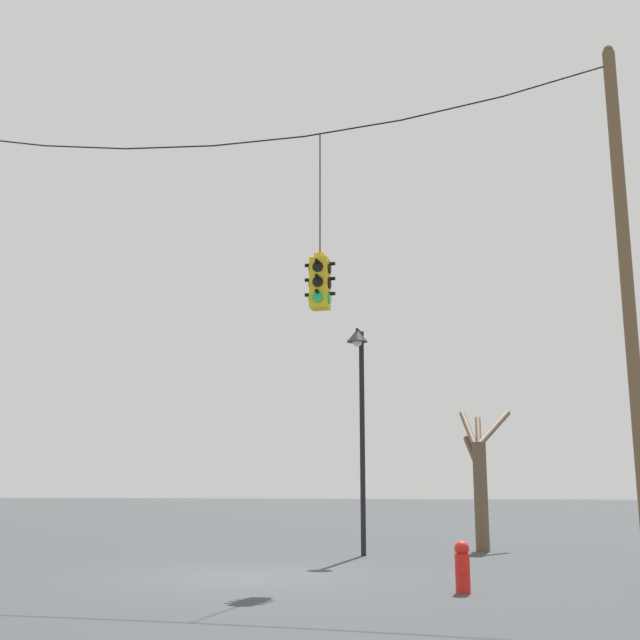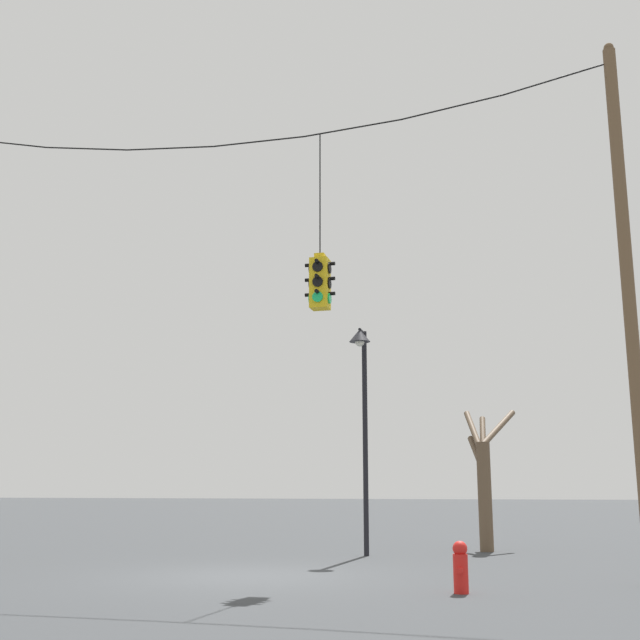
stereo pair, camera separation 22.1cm
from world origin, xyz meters
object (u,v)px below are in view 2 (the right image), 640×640
object	(u,v)px
traffic_light_over_intersection	(320,282)
street_lamp	(362,385)
bare_tree	(484,473)
fire_hydrant	(461,567)
utility_pole_right	(629,296)

from	to	relation	value
traffic_light_over_intersection	street_lamp	distance (m)	4.51
bare_tree	fire_hydrant	xyz separation A→B (m)	(0.01, -8.51, -1.51)
traffic_light_over_intersection	fire_hydrant	xyz separation A→B (m)	(2.57, -1.66, -4.94)
utility_pole_right	street_lamp	world-z (taller)	utility_pole_right
street_lamp	bare_tree	xyz separation A→B (m)	(2.62, 2.56, -2.02)
traffic_light_over_intersection	utility_pole_right	bearing A→B (deg)	0.00
utility_pole_right	traffic_light_over_intersection	size ratio (longest dim) A/B	2.70
utility_pole_right	bare_tree	distance (m)	7.95
street_lamp	bare_tree	world-z (taller)	street_lamp
street_lamp	traffic_light_over_intersection	bearing A→B (deg)	-89.30
bare_tree	traffic_light_over_intersection	bearing A→B (deg)	-110.53
street_lamp	bare_tree	bearing A→B (deg)	44.43
utility_pole_right	fire_hydrant	world-z (taller)	utility_pole_right
utility_pole_right	bare_tree	xyz separation A→B (m)	(-2.87, 6.85, -2.84)
fire_hydrant	utility_pole_right	bearing A→B (deg)	30.10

